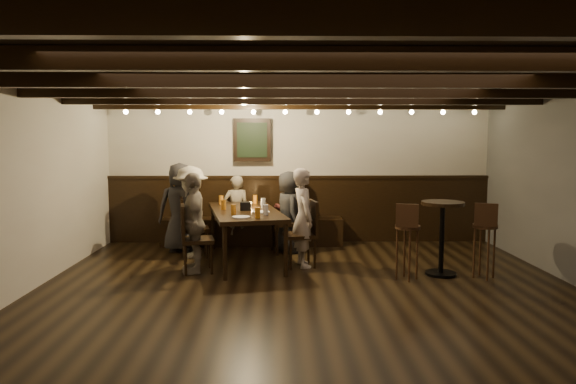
{
  "coord_description": "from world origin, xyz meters",
  "views": [
    {
      "loc": [
        -0.34,
        -5.28,
        1.78
      ],
      "look_at": [
        -0.23,
        1.3,
        1.09
      ],
      "focal_mm": 32.0,
      "sensor_mm": 36.0,
      "label": 1
    }
  ],
  "objects_px": {
    "dining_table": "(245,214)",
    "person_bench_left": "(180,207)",
    "chair_left_near": "(194,239)",
    "person_left_near": "(191,212)",
    "bar_stool_left": "(407,251)",
    "high_top_table": "(442,227)",
    "bar_stool_right": "(484,250)",
    "chair_right_far": "(301,246)",
    "chair_left_far": "(197,251)",
    "person_right_far": "(303,218)",
    "person_right_near": "(289,212)",
    "person_bench_right": "(292,209)",
    "person_left_far": "(194,223)",
    "chair_right_near": "(287,233)",
    "person_bench_centre": "(236,211)"
  },
  "relations": [
    {
      "from": "dining_table",
      "to": "person_bench_left",
      "type": "relative_size",
      "value": 1.53
    },
    {
      "from": "chair_left_near",
      "to": "person_left_near",
      "type": "relative_size",
      "value": 0.65
    },
    {
      "from": "bar_stool_left",
      "to": "high_top_table",
      "type": "bearing_deg",
      "value": 40.19
    },
    {
      "from": "dining_table",
      "to": "bar_stool_right",
      "type": "relative_size",
      "value": 2.19
    },
    {
      "from": "chair_right_far",
      "to": "person_bench_left",
      "type": "relative_size",
      "value": 0.66
    },
    {
      "from": "chair_left_far",
      "to": "person_right_far",
      "type": "bearing_deg",
      "value": 90.0
    },
    {
      "from": "person_bench_left",
      "to": "person_right_near",
      "type": "xyz_separation_m",
      "value": [
        1.71,
        -0.1,
        -0.06
      ]
    },
    {
      "from": "chair_left_far",
      "to": "person_bench_right",
      "type": "xyz_separation_m",
      "value": [
        1.31,
        1.65,
        0.34
      ]
    },
    {
      "from": "person_bench_left",
      "to": "person_right_far",
      "type": "relative_size",
      "value": 1.02
    },
    {
      "from": "person_bench_left",
      "to": "person_bench_right",
      "type": "bearing_deg",
      "value": -180.0
    },
    {
      "from": "person_left_far",
      "to": "bar_stool_right",
      "type": "distance_m",
      "value": 3.77
    },
    {
      "from": "dining_table",
      "to": "person_left_near",
      "type": "height_order",
      "value": "person_left_near"
    },
    {
      "from": "person_left_near",
      "to": "person_right_near",
      "type": "bearing_deg",
      "value": 90.0
    },
    {
      "from": "dining_table",
      "to": "chair_left_far",
      "type": "height_order",
      "value": "chair_left_far"
    },
    {
      "from": "person_bench_left",
      "to": "bar_stool_left",
      "type": "xyz_separation_m",
      "value": [
        3.17,
        -1.69,
        -0.34
      ]
    },
    {
      "from": "dining_table",
      "to": "person_bench_left",
      "type": "bearing_deg",
      "value": 135.0
    },
    {
      "from": "chair_right_far",
      "to": "person_left_near",
      "type": "bearing_deg",
      "value": 58.51
    },
    {
      "from": "person_right_far",
      "to": "high_top_table",
      "type": "relative_size",
      "value": 1.42
    },
    {
      "from": "person_left_near",
      "to": "person_right_far",
      "type": "height_order",
      "value": "person_left_near"
    },
    {
      "from": "person_bench_left",
      "to": "bar_stool_left",
      "type": "height_order",
      "value": "person_bench_left"
    },
    {
      "from": "chair_right_far",
      "to": "person_bench_left",
      "type": "distance_m",
      "value": 2.15
    },
    {
      "from": "chair_left_near",
      "to": "bar_stool_left",
      "type": "xyz_separation_m",
      "value": [
        2.9,
        -1.29,
        0.09
      ]
    },
    {
      "from": "person_left_near",
      "to": "bar_stool_right",
      "type": "bearing_deg",
      "value": 60.78
    },
    {
      "from": "chair_right_far",
      "to": "person_bench_right",
      "type": "relative_size",
      "value": 0.75
    },
    {
      "from": "dining_table",
      "to": "chair_right_near",
      "type": "height_order",
      "value": "chair_right_near"
    },
    {
      "from": "chair_left_far",
      "to": "high_top_table",
      "type": "xyz_separation_m",
      "value": [
        3.21,
        -0.2,
        0.36
      ]
    },
    {
      "from": "dining_table",
      "to": "person_bench_right",
      "type": "relative_size",
      "value": 1.75
    },
    {
      "from": "high_top_table",
      "to": "chair_left_far",
      "type": "bearing_deg",
      "value": 176.35
    },
    {
      "from": "dining_table",
      "to": "person_bench_centre",
      "type": "xyz_separation_m",
      "value": [
        -0.21,
        1.03,
        -0.1
      ]
    },
    {
      "from": "person_bench_left",
      "to": "bar_stool_right",
      "type": "height_order",
      "value": "person_bench_left"
    },
    {
      "from": "chair_left_near",
      "to": "bar_stool_left",
      "type": "distance_m",
      "value": 3.17
    },
    {
      "from": "dining_table",
      "to": "high_top_table",
      "type": "distance_m",
      "value": 2.72
    },
    {
      "from": "chair_left_far",
      "to": "bar_stool_right",
      "type": "bearing_deg",
      "value": 72.69
    },
    {
      "from": "person_left_far",
      "to": "person_right_far",
      "type": "bearing_deg",
      "value": 90.0
    },
    {
      "from": "person_bench_right",
      "to": "person_right_near",
      "type": "distance_m",
      "value": 0.47
    },
    {
      "from": "person_bench_right",
      "to": "bar_stool_left",
      "type": "height_order",
      "value": "person_bench_right"
    },
    {
      "from": "chair_right_near",
      "to": "person_right_near",
      "type": "bearing_deg",
      "value": -90.0
    },
    {
      "from": "person_bench_right",
      "to": "bar_stool_left",
      "type": "bearing_deg",
      "value": 112.47
    },
    {
      "from": "person_left_near",
      "to": "person_right_near",
      "type": "relative_size",
      "value": 1.08
    },
    {
      "from": "person_bench_left",
      "to": "bar_stool_right",
      "type": "distance_m",
      "value": 4.49
    },
    {
      "from": "person_right_near",
      "to": "person_left_far",
      "type": "bearing_deg",
      "value": 120.96
    },
    {
      "from": "person_bench_right",
      "to": "person_left_near",
      "type": "xyz_separation_m",
      "value": [
        -1.52,
        -0.78,
        0.07
      ]
    },
    {
      "from": "chair_right_far",
      "to": "bar_stool_left",
      "type": "height_order",
      "value": "bar_stool_left"
    },
    {
      "from": "dining_table",
      "to": "person_left_far",
      "type": "xyz_separation_m",
      "value": [
        -0.64,
        -0.59,
        -0.02
      ]
    },
    {
      "from": "chair_right_far",
      "to": "person_right_far",
      "type": "height_order",
      "value": "person_right_far"
    },
    {
      "from": "chair_left_far",
      "to": "bar_stool_left",
      "type": "distance_m",
      "value": 2.75
    },
    {
      "from": "dining_table",
      "to": "chair_right_near",
      "type": "relative_size",
      "value": 2.2
    },
    {
      "from": "chair_left_far",
      "to": "chair_left_near",
      "type": "bearing_deg",
      "value": 179.98
    },
    {
      "from": "chair_right_near",
      "to": "person_left_far",
      "type": "distance_m",
      "value": 1.76
    },
    {
      "from": "chair_right_far",
      "to": "chair_right_near",
      "type": "bearing_deg",
      "value": -0.08
    }
  ]
}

